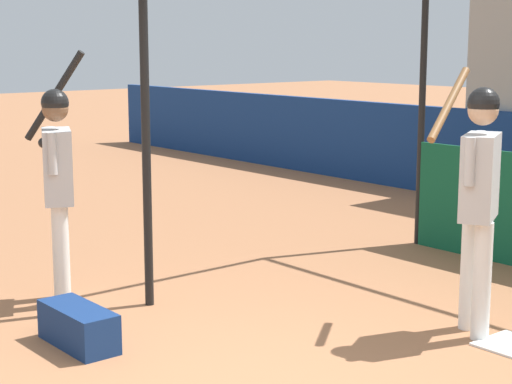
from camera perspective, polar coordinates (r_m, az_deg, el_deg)
player_batter at (r=6.24m, az=14.62°, el=0.33°), size 0.71×0.72×1.91m
player_waiting at (r=7.00m, az=-13.09°, el=1.12°), size 0.82×0.56×2.03m
equipment_bag at (r=6.15m, az=-11.76°, el=-8.77°), size 0.70×0.28×0.28m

